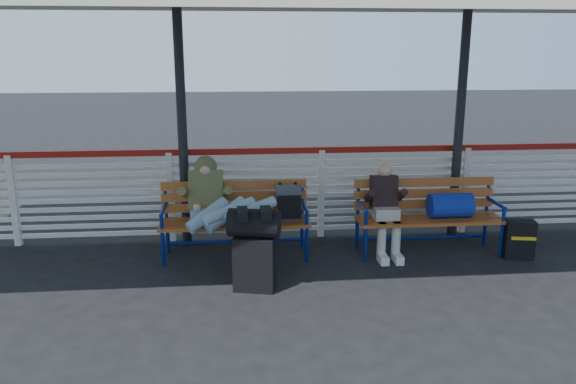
{
  "coord_description": "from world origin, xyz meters",
  "views": [
    {
      "loc": [
        -1.13,
        -5.37,
        2.48
      ],
      "look_at": [
        -0.53,
        1.0,
        0.86
      ],
      "focal_mm": 35.0,
      "sensor_mm": 36.0,
      "label": 1
    }
  ],
  "objects": [
    {
      "name": "ground",
      "position": [
        0.0,
        0.0,
        0.0
      ],
      "size": [
        60.0,
        60.0,
        0.0
      ],
      "primitive_type": "plane",
      "color": "black",
      "rests_on": "ground"
    },
    {
      "name": "fence",
      "position": [
        0.0,
        1.9,
        0.66
      ],
      "size": [
        12.08,
        0.08,
        1.24
      ],
      "color": "silver",
      "rests_on": "ground"
    },
    {
      "name": "luggage_stack",
      "position": [
        -0.96,
        0.21,
        0.48
      ],
      "size": [
        0.59,
        0.41,
        0.89
      ],
      "rotation": [
        0.0,
        0.0,
        -0.23
      ],
      "color": "black",
      "rests_on": "ground"
    },
    {
      "name": "bench_left",
      "position": [
        -0.99,
        1.25,
        0.58
      ],
      "size": [
        1.8,
        0.56,
        0.92
      ],
      "color": "#AB5321",
      "rests_on": "ground"
    },
    {
      "name": "bench_right",
      "position": [
        1.34,
        1.15,
        0.58
      ],
      "size": [
        1.8,
        0.56,
        0.92
      ],
      "color": "#AB5321",
      "rests_on": "ground"
    },
    {
      "name": "traveler_man",
      "position": [
        -1.31,
        0.9,
        0.73
      ],
      "size": [
        0.94,
        1.64,
        0.77
      ],
      "color": "#8FA7C1",
      "rests_on": "ground"
    },
    {
      "name": "companion_person",
      "position": [
        0.69,
        1.13,
        0.6
      ],
      "size": [
        0.32,
        0.66,
        1.15
      ],
      "color": "#AFAD9F",
      "rests_on": "ground"
    },
    {
      "name": "suitcase_side",
      "position": [
        2.29,
        0.83,
        0.24
      ],
      "size": [
        0.38,
        0.27,
        0.48
      ],
      "rotation": [
        0.0,
        0.0,
        -0.2
      ],
      "color": "black",
      "rests_on": "ground"
    }
  ]
}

